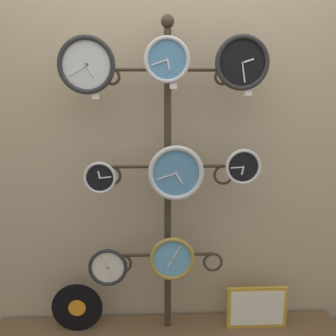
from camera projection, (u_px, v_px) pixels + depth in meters
shop_wall at (167, 116)px, 2.45m from camera, size 4.40×0.04×2.80m
low_shelf at (168, 335)px, 2.50m from camera, size 2.20×0.36×0.06m
display_stand at (168, 233)px, 2.43m from camera, size 0.80×0.39×1.97m
clock_top_left at (86, 65)px, 2.14m from camera, size 0.32×0.04×0.32m
clock_top_center at (167, 60)px, 2.13m from camera, size 0.25×0.04×0.25m
clock_top_right at (242, 63)px, 2.14m from camera, size 0.30×0.04×0.30m
clock_middle_left at (100, 178)px, 2.24m from camera, size 0.19×0.04×0.19m
clock_middle_center at (176, 173)px, 2.27m from camera, size 0.33×0.04×0.33m
clock_middle_right at (243, 167)px, 2.26m from camera, size 0.21×0.04×0.21m
clock_bottom_left at (108, 267)px, 2.36m from camera, size 0.24×0.04×0.24m
clock_bottom_center at (172, 259)px, 2.35m from camera, size 0.27×0.04×0.27m
vinyl_record at (77, 308)px, 2.46m from camera, size 0.32×0.01×0.32m
picture_frame at (257, 308)px, 2.50m from camera, size 0.38×0.02×0.28m
price_tag_upper at (96, 97)px, 2.17m from camera, size 0.04×0.00×0.03m
price_tag_mid at (173, 86)px, 2.15m from camera, size 0.04×0.00×0.03m
price_tag_lower at (248, 93)px, 2.18m from camera, size 0.04×0.00×0.03m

